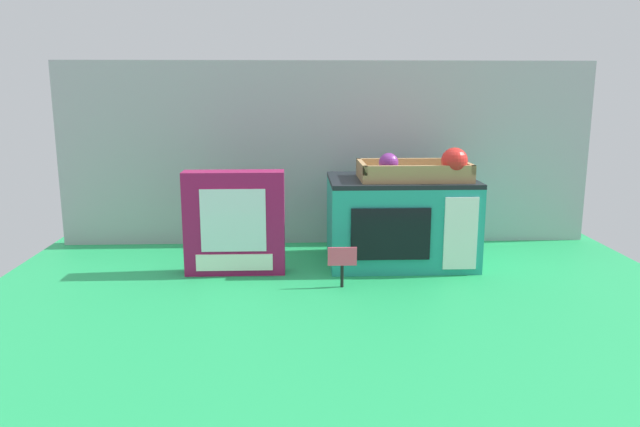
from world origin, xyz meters
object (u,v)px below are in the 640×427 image
food_groups_crate (418,170)px  price_sign (342,261)px  toy_microwave (400,220)px  cookie_set_box (235,223)px

food_groups_crate → price_sign: size_ratio=2.88×
food_groups_crate → price_sign: bearing=-140.0°
price_sign → toy_microwave: bearing=50.7°
cookie_set_box → price_sign: bearing=-25.7°
toy_microwave → food_groups_crate: size_ratio=1.35×
price_sign → cookie_set_box: bearing=154.3°
cookie_set_box → price_sign: 0.31m
toy_microwave → food_groups_crate: food_groups_crate is taller
cookie_set_box → price_sign: cookie_set_box is taller
food_groups_crate → price_sign: food_groups_crate is taller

